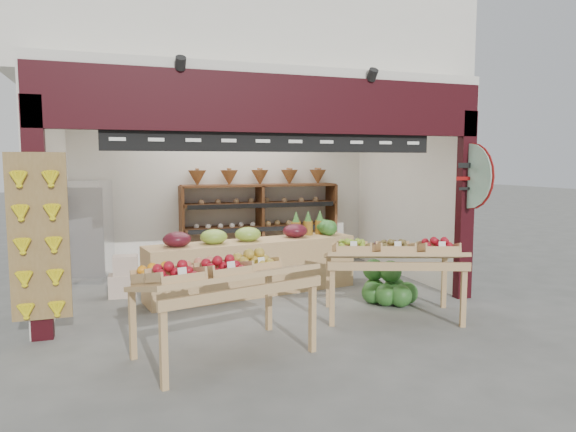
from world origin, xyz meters
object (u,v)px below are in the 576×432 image
at_px(display_table_left, 212,275).
at_px(watermelon_pile, 387,287).
at_px(display_table_right, 392,251).
at_px(mid_counter, 253,265).
at_px(back_shelving, 260,207).
at_px(refrigerator, 88,231).
at_px(cardboard_stack, 141,280).

xyz_separation_m(display_table_left, watermelon_pile, (2.66, 1.23, -0.62)).
relative_size(display_table_left, watermelon_pile, 2.47).
bearing_deg(display_table_right, display_table_left, -164.98).
distance_m(mid_counter, display_table_left, 2.54).
relative_size(back_shelving, watermelon_pile, 3.79).
bearing_deg(display_table_right, refrigerator, 137.98).
bearing_deg(back_shelving, display_table_left, -111.58).
bearing_deg(display_table_left, mid_counter, 66.14).
bearing_deg(refrigerator, mid_counter, -17.51).
distance_m(refrigerator, display_table_left, 4.21).
distance_m(back_shelving, mid_counter, 2.05).
xyz_separation_m(display_table_right, watermelon_pile, (0.28, 0.59, -0.61)).
xyz_separation_m(back_shelving, display_table_right, (0.75, -3.49, -0.29)).
bearing_deg(mid_counter, cardboard_stack, 164.47).
bearing_deg(refrigerator, display_table_left, -53.20).
xyz_separation_m(back_shelving, mid_counter, (-0.62, -1.83, -0.69)).
bearing_deg(back_shelving, display_table_right, -77.82).
relative_size(refrigerator, display_table_right, 0.88).
distance_m(display_table_left, watermelon_pile, 3.00).
bearing_deg(cardboard_stack, mid_counter, -15.53).
relative_size(back_shelving, cardboard_stack, 3.12).
distance_m(back_shelving, watermelon_pile, 3.21).
bearing_deg(watermelon_pile, display_table_right, -115.11).
height_order(cardboard_stack, watermelon_pile, cardboard_stack).
bearing_deg(watermelon_pile, back_shelving, 109.53).
height_order(back_shelving, display_table_right, back_shelving).
height_order(cardboard_stack, mid_counter, mid_counter).
distance_m(refrigerator, display_table_right, 5.01).
relative_size(refrigerator, mid_counter, 0.51).
bearing_deg(mid_counter, display_table_left, -113.86).
relative_size(back_shelving, display_table_left, 1.53).
height_order(back_shelving, cardboard_stack, back_shelving).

